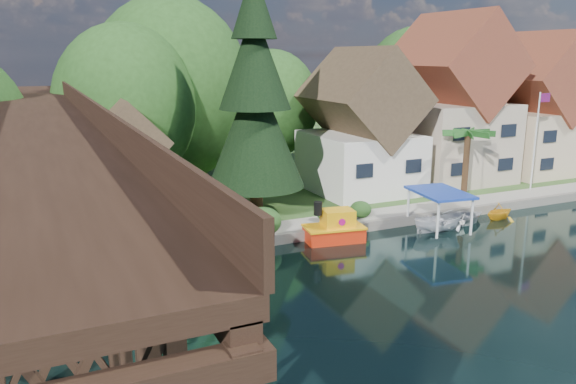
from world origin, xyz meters
name	(u,v)px	position (x,y,z in m)	size (l,w,h in m)	color
ground	(408,283)	(0.00, 0.00, 0.00)	(140.00, 140.00, 0.00)	black
bank	(208,162)	(0.00, 34.00, 0.25)	(140.00, 52.00, 0.50)	#29481C
seawall	(384,224)	(4.00, 8.00, 0.31)	(60.00, 0.40, 0.62)	slate
promenade	(398,212)	(6.00, 9.30, 0.53)	(50.00, 2.60, 0.06)	gray
trestle_bridge	(39,186)	(-16.00, 5.17, 5.35)	(4.12, 44.18, 9.30)	black
house_left	(361,132)	(7.00, 16.00, 5.14)	(7.64, 8.64, 11.02)	white
house_center	(450,110)	(16.00, 16.50, 6.42)	(8.65, 9.18, 13.89)	#BCA993
house_right	(533,113)	(25.00, 16.00, 5.78)	(8.15, 8.64, 12.45)	beige
shed	(125,171)	(-11.00, 14.50, 3.83)	(5.09, 5.40, 7.85)	white
bg_trees	(263,101)	(1.00, 21.25, 7.29)	(49.90, 13.30, 10.57)	#382314
shrubs	(252,221)	(-4.60, 9.26, 1.23)	(15.76, 2.47, 1.70)	#204619
conifer	(255,100)	(-2.88, 12.94, 8.05)	(6.37, 6.37, 15.68)	#382314
palm_tree	(468,135)	(13.30, 11.18, 5.12)	(3.93, 3.93, 5.29)	#382314
flagpole	(538,131)	(19.25, 10.18, 5.19)	(1.20, 0.15, 7.66)	white
tugboat	(335,229)	(-0.15, 7.13, 0.77)	(3.79, 2.46, 2.56)	red
boat_white_a	(458,217)	(9.09, 6.95, 0.46)	(3.16, 4.43, 0.92)	silver
boat_canopy	(438,215)	(6.63, 5.97, 1.14)	(3.46, 4.47, 2.65)	silver
boat_yellow	(500,210)	(12.33, 6.53, 0.64)	(2.09, 2.42, 1.28)	yellow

